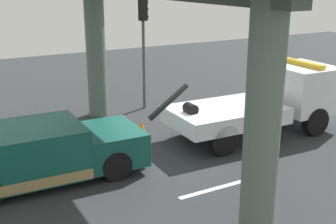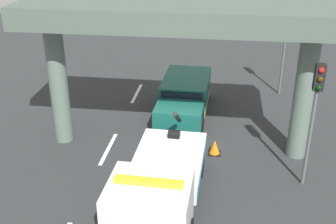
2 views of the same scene
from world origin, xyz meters
name	(u,v)px [view 1 (image 1 of 2)]	position (x,y,z in m)	size (l,w,h in m)	color
ground_plane	(170,154)	(0.00, 0.00, -0.05)	(60.00, 40.00, 0.10)	#2D3033
lane_stripe_mid	(221,187)	(0.00, -2.79, 0.00)	(2.60, 0.16, 0.01)	silver
tow_truck_white	(271,100)	(4.12, -0.02, 1.20)	(7.28, 2.57, 2.46)	white
towed_van_green	(39,154)	(-4.10, 0.00, 0.78)	(5.25, 2.33, 1.58)	#145147
traffic_light_far	(144,29)	(1.52, 4.87, 3.33)	(0.39, 0.32, 4.59)	#515456
traffic_cone_orange	(142,130)	(-0.22, 1.62, 0.28)	(0.51, 0.51, 0.60)	orange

